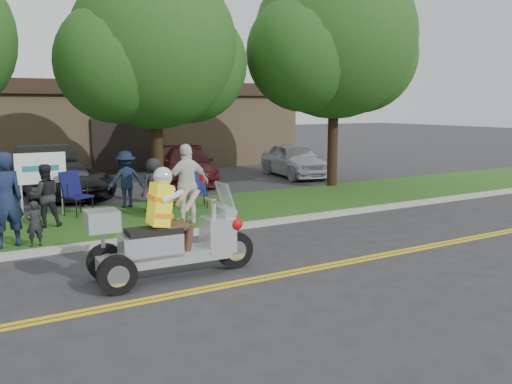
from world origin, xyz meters
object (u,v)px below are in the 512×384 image
trike_scooter (167,240)px  parked_car_mid (62,178)px  spectator_adult_mid (45,196)px  spectator_adult_left (5,200)px  spectator_adult_right (187,184)px  lawn_chair_b (74,190)px  parked_car_right (188,165)px  parked_car_left (47,170)px  lawn_chair_a (197,188)px  parked_car_far_right (295,160)px

trike_scooter → parked_car_mid: trike_scooter is taller
spectator_adult_mid → parked_car_mid: 5.03m
trike_scooter → spectator_adult_left: size_ratio=1.53×
spectator_adult_right → parked_car_mid: (-1.69, 6.22, -0.45)m
spectator_adult_mid → spectator_adult_right: (3.04, -1.39, 0.22)m
lawn_chair_b → parked_car_right: size_ratio=0.25×
trike_scooter → spectator_adult_right: size_ratio=1.53×
parked_car_left → spectator_adult_left: bearing=-105.5°
lawn_chair_a → parked_car_right: 5.63m
lawn_chair_b → spectator_adult_right: (2.13, -2.48, 0.32)m
spectator_adult_right → parked_car_left: size_ratio=0.40×
lawn_chair_b → parked_car_far_right: bearing=-5.4°
lawn_chair_a → spectator_adult_right: 2.17m
trike_scooter → parked_car_far_right: 13.75m
lawn_chair_a → parked_car_mid: 5.20m
trike_scooter → lawn_chair_b: trike_scooter is taller
spectator_adult_left → spectator_adult_right: bearing=171.6°
lawn_chair_b → parked_car_far_right: size_ratio=0.28×
lawn_chair_a → parked_car_right: (2.03, 5.25, 0.01)m
lawn_chair_b → spectator_adult_left: spectator_adult_left is taller
spectator_adult_right → parked_car_far_right: (7.65, 6.44, -0.37)m
spectator_adult_mid → parked_car_right: 8.39m
spectator_adult_mid → parked_car_far_right: bearing=-153.3°
parked_car_far_right → parked_car_right: bearing=-178.4°
lawn_chair_b → parked_car_right: bearing=13.7°
spectator_adult_left → parked_car_far_right: bearing=-161.6°
lawn_chair_a → spectator_adult_mid: (-4.13, -0.44, 0.19)m
parked_car_left → trike_scooter: bearing=-89.3°
trike_scooter → lawn_chair_a: 6.06m
spectator_adult_right → lawn_chair_a: bearing=-125.4°
spectator_adult_right → parked_car_right: size_ratio=0.42×
trike_scooter → lawn_chair_a: trike_scooter is taller
spectator_adult_mid → spectator_adult_right: 3.35m
parked_car_far_right → parked_car_left: bearing=-174.7°
lawn_chair_a → lawn_chair_b: (-3.23, 0.65, 0.09)m
lawn_chair_a → spectator_adult_mid: size_ratio=0.66×
lawn_chair_a → trike_scooter: bearing=-103.4°
spectator_adult_left → parked_car_far_right: size_ratio=0.47×
trike_scooter → parked_car_right: trike_scooter is taller
parked_car_mid → parked_car_far_right: parked_car_far_right is taller
parked_car_left → parked_car_right: size_ratio=1.05×
lawn_chair_b → parked_car_right: 6.98m
lawn_chair_a → parked_car_left: 6.16m
parked_car_mid → trike_scooter: bearing=-103.0°
parked_car_mid → parked_car_far_right: 9.35m
spectator_adult_right → parked_car_left: bearing=-79.1°
spectator_adult_right → parked_car_right: bearing=-118.4°
parked_car_mid → spectator_adult_left: bearing=-122.0°
parked_car_right → lawn_chair_b: bearing=-121.4°
trike_scooter → lawn_chair_b: 5.93m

